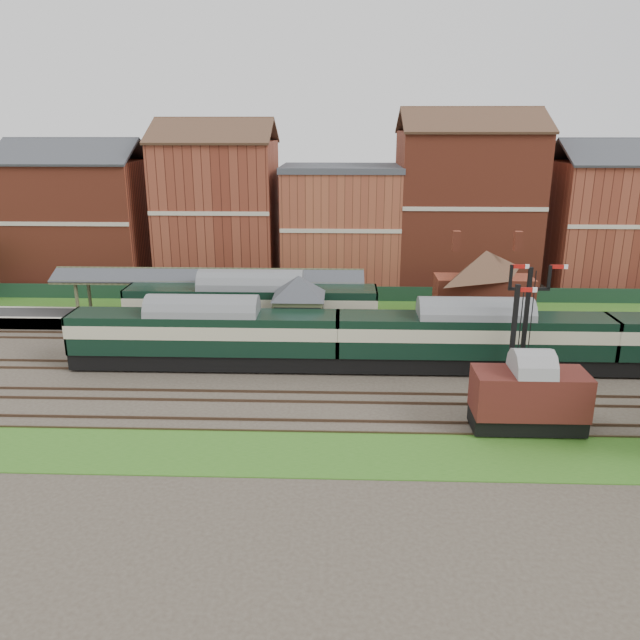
{
  "coord_description": "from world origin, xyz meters",
  "views": [
    {
      "loc": [
        0.13,
        -41.13,
        16.42
      ],
      "look_at": [
        -1.39,
        2.0,
        3.0
      ],
      "focal_mm": 35.0,
      "sensor_mm": 36.0,
      "label": 1
    }
  ],
  "objects_px": {
    "signal_box": "(299,312)",
    "goods_van_a": "(529,396)",
    "semaphore_bracket": "(526,319)",
    "dmu_train": "(473,337)",
    "platform_railcar": "(252,307)"
  },
  "relations": [
    {
      "from": "signal_box",
      "to": "goods_van_a",
      "type": "distance_m",
      "value": 18.35
    },
    {
      "from": "signal_box",
      "to": "semaphore_bracket",
      "type": "height_order",
      "value": "semaphore_bracket"
    },
    {
      "from": "signal_box",
      "to": "goods_van_a",
      "type": "height_order",
      "value": "signal_box"
    },
    {
      "from": "dmu_train",
      "to": "goods_van_a",
      "type": "distance_m",
      "value": 9.11
    },
    {
      "from": "signal_box",
      "to": "dmu_train",
      "type": "relative_size",
      "value": 0.11
    },
    {
      "from": "platform_railcar",
      "to": "goods_van_a",
      "type": "height_order",
      "value": "platform_railcar"
    },
    {
      "from": "signal_box",
      "to": "platform_railcar",
      "type": "relative_size",
      "value": 0.3
    },
    {
      "from": "semaphore_bracket",
      "to": "dmu_train",
      "type": "distance_m",
      "value": 4.28
    },
    {
      "from": "semaphore_bracket",
      "to": "dmu_train",
      "type": "bearing_deg",
      "value": 137.84
    },
    {
      "from": "semaphore_bracket",
      "to": "platform_railcar",
      "type": "height_order",
      "value": "semaphore_bracket"
    },
    {
      "from": "dmu_train",
      "to": "goods_van_a",
      "type": "relative_size",
      "value": 9.11
    },
    {
      "from": "platform_railcar",
      "to": "goods_van_a",
      "type": "bearing_deg",
      "value": -41.33
    },
    {
      "from": "signal_box",
      "to": "dmu_train",
      "type": "distance_m",
      "value": 12.72
    },
    {
      "from": "semaphore_bracket",
      "to": "dmu_train",
      "type": "height_order",
      "value": "semaphore_bracket"
    },
    {
      "from": "signal_box",
      "to": "goods_van_a",
      "type": "bearing_deg",
      "value": -41.98
    }
  ]
}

